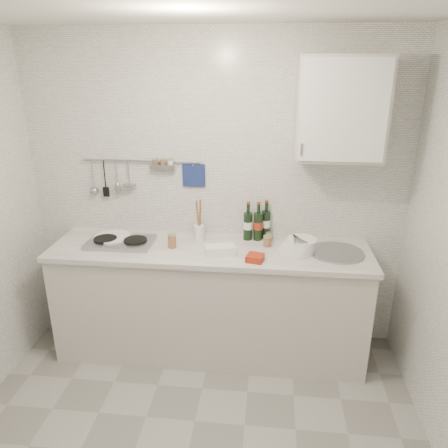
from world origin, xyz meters
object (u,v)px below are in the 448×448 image
object	(u,v)px
wall_cabinet	(340,109)
wine_bottles	(257,220)
utensil_crock	(199,231)
plate_stack_sink	(299,246)
plate_stack_hob	(111,239)

from	to	relation	value
wall_cabinet	wine_bottles	distance (m)	1.04
utensil_crock	plate_stack_sink	bearing A→B (deg)	-9.59
plate_stack_hob	plate_stack_sink	distance (m)	1.47
wall_cabinet	utensil_crock	size ratio (longest dim) A/B	2.03
plate_stack_hob	utensil_crock	xyz separation A→B (m)	(0.69, 0.09, 0.06)
utensil_crock	wine_bottles	bearing A→B (deg)	10.73
wine_bottles	utensil_crock	size ratio (longest dim) A/B	0.90
plate_stack_hob	utensil_crock	world-z (taller)	utensil_crock
plate_stack_hob	utensil_crock	distance (m)	0.70
plate_stack_hob	plate_stack_sink	world-z (taller)	plate_stack_sink
wall_cabinet	plate_stack_hob	xyz separation A→B (m)	(-1.69, -0.07, -1.01)
plate_stack_sink	plate_stack_hob	bearing A→B (deg)	178.33
plate_stack_hob	plate_stack_sink	bearing A→B (deg)	-1.67
wall_cabinet	plate_stack_hob	world-z (taller)	wall_cabinet
wall_cabinet	wine_bottles	xyz separation A→B (m)	(-0.55, 0.10, -0.87)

